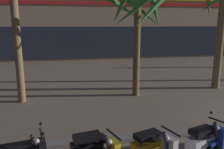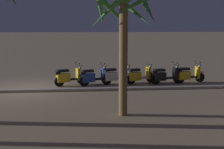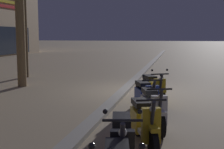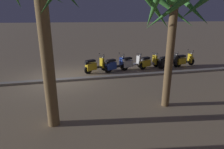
{
  "view_description": "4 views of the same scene",
  "coord_description": "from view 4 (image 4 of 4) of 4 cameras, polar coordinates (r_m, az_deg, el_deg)",
  "views": [
    {
      "loc": [
        -7.21,
        -5.27,
        3.16
      ],
      "look_at": [
        -5.53,
        3.93,
        1.12
      ],
      "focal_mm": 36.7,
      "sensor_mm": 36.0,
      "label": 1
    },
    {
      "loc": [
        -3.05,
        14.4,
        3.21
      ],
      "look_at": [
        -4.0,
        3.79,
        1.36
      ],
      "focal_mm": 46.96,
      "sensor_mm": 36.0,
      "label": 2
    },
    {
      "loc": [
        -11.93,
        -1.63,
        2.19
      ],
      "look_at": [
        -3.18,
        0.29,
        1.04
      ],
      "focal_mm": 49.76,
      "sensor_mm": 36.0,
      "label": 3
    },
    {
      "loc": [
        -0.68,
        10.77,
        3.53
      ],
      "look_at": [
        -2.46,
        2.72,
        0.92
      ],
      "focal_mm": 29.88,
      "sensor_mm": 36.0,
      "label": 4
    }
  ],
  "objects": [
    {
      "name": "scooter_black_second_in_line",
      "position": [
        13.6,
        16.68,
        3.72
      ],
      "size": [
        1.83,
        0.69,
        1.17
      ],
      "color": "black",
      "rests_on": "ground"
    },
    {
      "name": "palm_tree_mid_walkway",
      "position": [
        5.9,
        -20.72,
        18.85
      ],
      "size": [
        2.3,
        2.33,
        5.15
      ],
      "color": "olive",
      "rests_on": "ground"
    },
    {
      "name": "curb_strip",
      "position": [
        10.92,
        -15.41,
        -1.64
      ],
      "size": [
        60.0,
        0.36,
        0.12
      ],
      "primitive_type": "cube",
      "color": "gray",
      "rests_on": "ground"
    },
    {
      "name": "scooter_yellow_last_in_row",
      "position": [
        14.48,
        21.12,
        4.1
      ],
      "size": [
        1.74,
        0.67,
        1.17
      ],
      "color": "black",
      "rests_on": "ground"
    },
    {
      "name": "scooter_blue_lead_nearest",
      "position": [
        12.19,
        0.74,
        2.95
      ],
      "size": [
        1.68,
        0.89,
        1.17
      ],
      "color": "black",
      "rests_on": "ground"
    },
    {
      "name": "scooter_yellow_gap_after_mid",
      "position": [
        12.05,
        -5.39,
        2.73
      ],
      "size": [
        1.64,
        0.92,
        1.17
      ],
      "color": "black",
      "rests_on": "ground"
    },
    {
      "name": "ground_plane",
      "position": [
        11.35,
        -15.3,
        -1.22
      ],
      "size": [
        200.0,
        200.0,
        0.0
      ],
      "primitive_type": "plane",
      "color": "#9E896B"
    },
    {
      "name": "scooter_yellow_mid_centre",
      "position": [
        13.18,
        11.1,
        3.7
      ],
      "size": [
        1.71,
        0.82,
        1.04
      ],
      "color": "black",
      "rests_on": "ground"
    },
    {
      "name": "scooter_white_mid_rear",
      "position": [
        12.8,
        5.84,
        3.56
      ],
      "size": [
        1.81,
        0.83,
        1.04
      ],
      "color": "black",
      "rests_on": "ground"
    },
    {
      "name": "palm_tree_far_corner",
      "position": [
        7.32,
        18.17,
        15.86
      ],
      "size": [
        2.52,
        2.55,
        4.51
      ],
      "color": "brown",
      "rests_on": "ground"
    }
  ]
}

